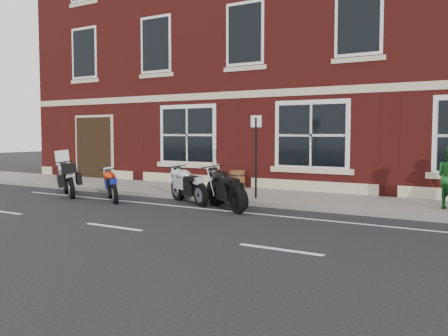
{
  "coord_description": "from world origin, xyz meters",
  "views": [
    {
      "loc": [
        7.73,
        -10.82,
        2.04
      ],
      "look_at": [
        -0.04,
        1.6,
        1.01
      ],
      "focal_mm": 40.0,
      "sensor_mm": 36.0,
      "label": 1
    }
  ],
  "objects": [
    {
      "name": "moto_sport_red",
      "position": [
        -3.06,
        0.09,
        0.49
      ],
      "size": [
        1.56,
        1.3,
        0.86
      ],
      "rotation": [
        0.0,
        0.0,
        0.89
      ],
      "color": "black",
      "rests_on": "ground"
    },
    {
      "name": "moto_naked_black",
      "position": [
        0.7,
        0.48,
        0.6
      ],
      "size": [
        1.97,
        1.46,
        1.04
      ],
      "rotation": [
        0.0,
        0.0,
        0.95
      ],
      "color": "black",
      "rests_on": "ground"
    },
    {
      "name": "pub_building",
      "position": [
        0.0,
        10.5,
        6.0
      ],
      "size": [
        24.0,
        12.0,
        12.0
      ],
      "primitive_type": "cube",
      "color": "maroon",
      "rests_on": "ground"
    },
    {
      "name": "moto_sport_silver",
      "position": [
        -0.8,
        0.89,
        0.56
      ],
      "size": [
        1.99,
        1.13,
        0.98
      ],
      "rotation": [
        0.0,
        0.0,
        1.09
      ],
      "color": "black",
      "rests_on": "ground"
    },
    {
      "name": "ground",
      "position": [
        0.0,
        0.0,
        0.0
      ],
      "size": [
        80.0,
        80.0,
        0.0
      ],
      "primitive_type": "plane",
      "color": "black",
      "rests_on": "ground"
    },
    {
      "name": "barrel_planter",
      "position": [
        -1.04,
        4.07,
        0.44
      ],
      "size": [
        0.57,
        0.57,
        0.63
      ],
      "color": "#4F2815",
      "rests_on": "sidewalk"
    },
    {
      "name": "kerb",
      "position": [
        0.0,
        1.42,
        0.06
      ],
      "size": [
        30.0,
        0.16,
        0.12
      ],
      "primitive_type": "cube",
      "color": "slate",
      "rests_on": "ground"
    },
    {
      "name": "moto_touring_silver",
      "position": [
        -5.19,
        0.25,
        0.6
      ],
      "size": [
        1.92,
        1.37,
        1.47
      ],
      "rotation": [
        0.0,
        0.0,
        0.97
      ],
      "color": "black",
      "rests_on": "ground"
    },
    {
      "name": "sidewalk",
      "position": [
        0.0,
        3.0,
        0.06
      ],
      "size": [
        30.0,
        3.0,
        0.12
      ],
      "primitive_type": "cube",
      "color": "slate",
      "rests_on": "ground"
    },
    {
      "name": "parking_sign",
      "position": [
        0.74,
        2.13,
        1.53
      ],
      "size": [
        0.35,
        0.06,
        2.44
      ],
      "rotation": [
        0.0,
        0.0,
        0.02
      ],
      "color": "black",
      "rests_on": "sidewalk"
    },
    {
      "name": "moto_sport_black",
      "position": [
        0.57,
        0.96,
        0.49
      ],
      "size": [
        1.68,
        1.09,
        0.85
      ],
      "rotation": [
        0.0,
        0.0,
        1.02
      ],
      "color": "black",
      "rests_on": "ground"
    }
  ]
}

